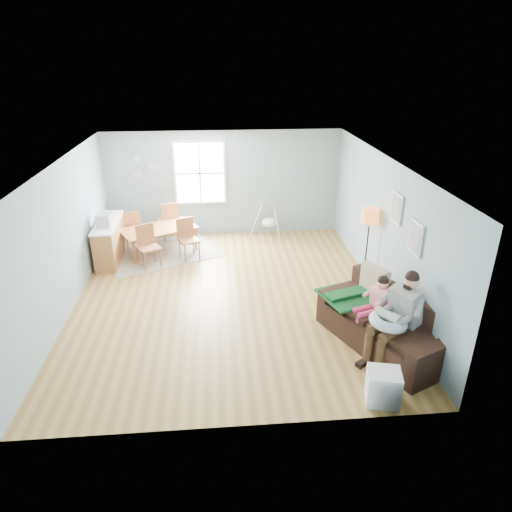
{
  "coord_description": "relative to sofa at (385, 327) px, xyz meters",
  "views": [
    {
      "loc": [
        -0.17,
        -8.02,
        4.48
      ],
      "look_at": [
        0.5,
        -0.33,
        1.0
      ],
      "focal_mm": 32.0,
      "sensor_mm": 36.0,
      "label": 1
    }
  ],
  "objects": [
    {
      "name": "chair_se",
      "position": [
        -3.42,
        3.82,
        0.22
      ],
      "size": [
        0.58,
        0.58,
        0.96
      ],
      "color": "brown",
      "rests_on": "rug"
    },
    {
      "name": "wall_plates",
      "position": [
        -4.51,
        5.34,
        1.5
      ],
      "size": [
        0.67,
        0.02,
        0.66
      ],
      "color": "#92A7AF",
      "rests_on": "room"
    },
    {
      "name": "chair_nw",
      "position": [
        -4.81,
        4.62,
        0.2
      ],
      "size": [
        0.53,
        0.53,
        0.93
      ],
      "color": "brown",
      "rests_on": "rug"
    },
    {
      "name": "toddler",
      "position": [
        -0.16,
        0.16,
        0.46
      ],
      "size": [
        0.64,
        0.44,
        0.95
      ],
      "color": "white",
      "rests_on": "sofa"
    },
    {
      "name": "chair_ne",
      "position": [
        -3.94,
        4.99,
        0.25
      ],
      "size": [
        0.6,
        0.6,
        1.01
      ],
      "color": "brown",
      "rests_on": "rug"
    },
    {
      "name": "dining_table",
      "position": [
        -4.11,
        4.22,
        -0.02
      ],
      "size": [
        1.98,
        1.66,
        0.61
      ],
      "primitive_type": "imported",
      "rotation": [
        0.0,
        0.0,
        0.49
      ],
      "color": "olive",
      "rests_on": "rug"
    },
    {
      "name": "storage_cube",
      "position": [
        -0.5,
        -1.33,
        -0.08
      ],
      "size": [
        0.52,
        0.49,
        0.5
      ],
      "color": "white",
      "rests_on": "room"
    },
    {
      "name": "baby_swing",
      "position": [
        -1.36,
        4.97,
        0.08
      ],
      "size": [
        1.16,
        1.17,
        0.91
      ],
      "color": "#AAAAAE",
      "rests_on": "room"
    },
    {
      "name": "infant",
      "position": [
        -0.18,
        -0.39,
        0.49
      ],
      "size": [
        0.32,
        0.39,
        0.15
      ],
      "color": "silver",
      "rests_on": "nursing_pillow"
    },
    {
      "name": "nursing_pillow",
      "position": [
        -0.15,
        -0.43,
        0.39
      ],
      "size": [
        0.76,
        0.74,
        0.24
      ],
      "primitive_type": "torus",
      "rotation": [
        0.0,
        0.14,
        0.31
      ],
      "color": "silver",
      "rests_on": "father"
    },
    {
      "name": "pictures",
      "position": [
        0.46,
        0.82,
        1.52
      ],
      "size": [
        0.05,
        1.34,
        0.74
      ],
      "color": "white",
      "rests_on": "room"
    },
    {
      "name": "window",
      "position": [
        -3.11,
        5.33,
        1.32
      ],
      "size": [
        1.32,
        0.08,
        1.62
      ],
      "color": "white",
      "rests_on": "room"
    },
    {
      "name": "beige_pillow",
      "position": [
        -0.03,
        0.64,
        0.52
      ],
      "size": [
        0.38,
        0.57,
        0.56
      ],
      "primitive_type": "cube",
      "rotation": [
        0.0,
        0.0,
        0.45
      ],
      "color": "#C6B597",
      "rests_on": "sofa"
    },
    {
      "name": "room",
      "position": [
        -2.51,
        1.87,
        2.09
      ],
      "size": [
        8.4,
        9.4,
        3.9
      ],
      "color": "olive"
    },
    {
      "name": "floor_lamp",
      "position": [
        0.29,
        2.1,
        1.06
      ],
      "size": [
        0.34,
        0.34,
        1.67
      ],
      "color": "black",
      "rests_on": "room"
    },
    {
      "name": "green_throw",
      "position": [
        -0.39,
        0.66,
        0.26
      ],
      "size": [
        1.26,
        1.16,
        0.04
      ],
      "primitive_type": "cube",
      "rotation": [
        0.0,
        0.0,
        0.32
      ],
      "color": "#124F22",
      "rests_on": "sofa"
    },
    {
      "name": "chair_sw",
      "position": [
        -4.28,
        3.44,
        0.23
      ],
      "size": [
        0.59,
        0.59,
        0.97
      ],
      "color": "brown",
      "rests_on": "rug"
    },
    {
      "name": "counter",
      "position": [
        -5.21,
        3.88,
        0.14
      ],
      "size": [
        0.53,
        1.67,
        0.93
      ],
      "color": "olive",
      "rests_on": "room"
    },
    {
      "name": "monitor",
      "position": [
        -5.19,
        3.57,
        0.75
      ],
      "size": [
        0.34,
        0.33,
        0.29
      ],
      "color": "#AAAAAE",
      "rests_on": "counter"
    },
    {
      "name": "rug",
      "position": [
        -4.11,
        4.22,
        -0.32
      ],
      "size": [
        3.18,
        2.87,
        0.01
      ],
      "primitive_type": "cube",
      "rotation": [
        0.0,
        0.0,
        0.42
      ],
      "color": "gray",
      "rests_on": "room"
    },
    {
      "name": "sofa",
      "position": [
        0.0,
        0.0,
        0.0
      ],
      "size": [
        1.83,
        2.49,
        0.92
      ],
      "color": "black",
      "rests_on": "room"
    },
    {
      "name": "father",
      "position": [
        0.0,
        -0.36,
        0.46
      ],
      "size": [
        1.08,
        0.86,
        1.47
      ],
      "color": "#9A9A9D",
      "rests_on": "sofa"
    }
  ]
}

